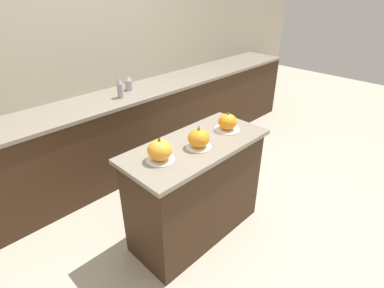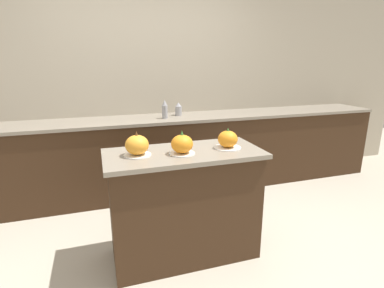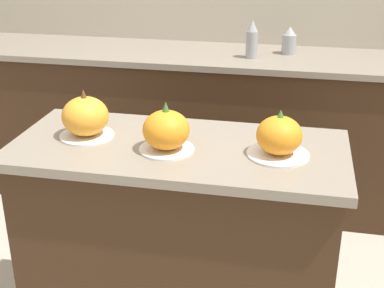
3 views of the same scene
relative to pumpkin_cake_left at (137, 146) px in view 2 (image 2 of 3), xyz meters
name	(u,v)px [view 2 (image 2 of 3)]	position (x,y,z in m)	size (l,w,h in m)	color
ground_plane	(185,253)	(0.36, -0.01, -0.99)	(12.00, 12.00, 0.00)	#BCB29E
wall_back	(147,89)	(0.36, 1.63, 0.26)	(8.00, 0.06, 2.50)	#B2A893
kitchen_island	(184,205)	(0.36, -0.01, -0.53)	(1.22, 0.56, 0.91)	#382314
back_counter	(154,156)	(0.36, 1.30, -0.52)	(6.00, 0.60, 0.94)	#382314
pumpkin_cake_left	(137,146)	(0.00, 0.00, 0.00)	(0.20, 0.20, 0.19)	white
pumpkin_cake_center	(182,145)	(0.33, -0.06, 0.00)	(0.20, 0.20, 0.18)	white
pumpkin_cake_right	(228,140)	(0.72, -0.03, -0.01)	(0.22, 0.22, 0.17)	white
bottle_tall	(165,110)	(0.49, 1.23, 0.05)	(0.07, 0.07, 0.22)	#99999E
bottle_short	(178,109)	(0.69, 1.37, 0.03)	(0.08, 0.08, 0.16)	#99999E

